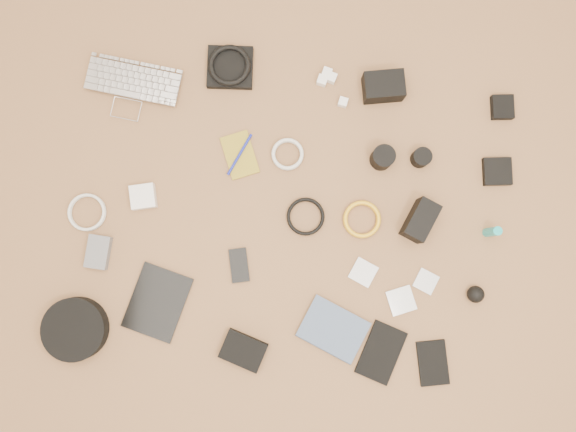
# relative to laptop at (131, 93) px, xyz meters

# --- Properties ---
(room_shell) EXTENTS (4.04, 4.04, 2.58)m
(room_shell) POSITION_rel_laptop_xyz_m (0.54, -0.39, 1.24)
(room_shell) COLOR olive
(room_shell) RESTS_ON ground
(laptop) EXTENTS (0.34, 0.26, 0.02)m
(laptop) POSITION_rel_laptop_xyz_m (0.00, 0.00, 0.00)
(laptop) COLOR #B6B6BB
(laptop) RESTS_ON ground
(headphone_pouch) EXTENTS (0.16, 0.15, 0.03)m
(headphone_pouch) POSITION_rel_laptop_xyz_m (0.32, 0.11, 0.00)
(headphone_pouch) COLOR black
(headphone_pouch) RESTS_ON ground
(headphones) EXTENTS (0.19, 0.19, 0.02)m
(headphones) POSITION_rel_laptop_xyz_m (0.32, 0.11, 0.02)
(headphones) COLOR black
(headphones) RESTS_ON headphone_pouch
(charger_a) EXTENTS (0.04, 0.04, 0.03)m
(charger_a) POSITION_rel_laptop_xyz_m (0.65, 0.12, 0.00)
(charger_a) COLOR white
(charger_a) RESTS_ON ground
(charger_b) EXTENTS (0.04, 0.04, 0.03)m
(charger_b) POSITION_rel_laptop_xyz_m (0.64, 0.09, 0.00)
(charger_b) COLOR white
(charger_b) RESTS_ON ground
(charger_c) EXTENTS (0.04, 0.04, 0.03)m
(charger_c) POSITION_rel_laptop_xyz_m (0.67, 0.11, 0.00)
(charger_c) COLOR white
(charger_c) RESTS_ON ground
(charger_d) EXTENTS (0.03, 0.03, 0.03)m
(charger_d) POSITION_rel_laptop_xyz_m (0.71, 0.03, 0.00)
(charger_d) COLOR white
(charger_d) RESTS_ON ground
(dslr_camera) EXTENTS (0.14, 0.11, 0.08)m
(dslr_camera) POSITION_rel_laptop_xyz_m (0.84, 0.08, 0.03)
(dslr_camera) COLOR black
(dslr_camera) RESTS_ON ground
(lens_pouch) EXTENTS (0.08, 0.09, 0.03)m
(lens_pouch) POSITION_rel_laptop_xyz_m (1.24, 0.05, 0.00)
(lens_pouch) COLOR black
(lens_pouch) RESTS_ON ground
(notebook_olive) EXTENTS (0.14, 0.17, 0.01)m
(notebook_olive) POSITION_rel_laptop_xyz_m (0.38, -0.18, -0.01)
(notebook_olive) COLOR olive
(notebook_olive) RESTS_ON ground
(pen_blue) EXTENTS (0.07, 0.14, 0.01)m
(pen_blue) POSITION_rel_laptop_xyz_m (0.38, -0.18, 0.00)
(pen_blue) COLOR #121A95
(pen_blue) RESTS_ON notebook_olive
(cable_white_a) EXTENTS (0.13, 0.13, 0.01)m
(cable_white_a) POSITION_rel_laptop_xyz_m (0.54, -0.16, -0.01)
(cable_white_a) COLOR silver
(cable_white_a) RESTS_ON ground
(lens_a) EXTENTS (0.09, 0.09, 0.08)m
(lens_a) POSITION_rel_laptop_xyz_m (0.85, -0.16, 0.03)
(lens_a) COLOR black
(lens_a) RESTS_ON ground
(lens_b) EXTENTS (0.06, 0.06, 0.06)m
(lens_b) POSITION_rel_laptop_xyz_m (0.98, -0.14, 0.02)
(lens_b) COLOR black
(lens_b) RESTS_ON ground
(card_reader) EXTENTS (0.10, 0.10, 0.02)m
(card_reader) POSITION_rel_laptop_xyz_m (1.24, -0.17, -0.00)
(card_reader) COLOR black
(card_reader) RESTS_ON ground
(power_brick) EXTENTS (0.10, 0.10, 0.03)m
(power_brick) POSITION_rel_laptop_xyz_m (0.08, -0.34, 0.00)
(power_brick) COLOR white
(power_brick) RESTS_ON ground
(cable_white_b) EXTENTS (0.14, 0.14, 0.01)m
(cable_white_b) POSITION_rel_laptop_xyz_m (-0.10, -0.41, -0.01)
(cable_white_b) COLOR silver
(cable_white_b) RESTS_ON ground
(cable_black) EXTENTS (0.14, 0.14, 0.01)m
(cable_black) POSITION_rel_laptop_xyz_m (0.62, -0.37, -0.01)
(cable_black) COLOR black
(cable_black) RESTS_ON ground
(cable_yellow) EXTENTS (0.16, 0.16, 0.01)m
(cable_yellow) POSITION_rel_laptop_xyz_m (0.80, -0.36, -0.01)
(cable_yellow) COLOR gold
(cable_yellow) RESTS_ON ground
(flash) EXTENTS (0.12, 0.15, 0.10)m
(flash) POSITION_rel_laptop_xyz_m (0.98, -0.35, 0.04)
(flash) COLOR black
(flash) RESTS_ON ground
(lens_cleaner) EXTENTS (0.04, 0.04, 0.10)m
(lens_cleaner) POSITION_rel_laptop_xyz_m (1.22, -0.37, 0.04)
(lens_cleaner) COLOR teal
(lens_cleaner) RESTS_ON ground
(battery_charger) EXTENTS (0.08, 0.11, 0.03)m
(battery_charger) POSITION_rel_laptop_xyz_m (-0.05, -0.54, 0.00)
(battery_charger) COLOR slate
(battery_charger) RESTS_ON ground
(tablet) EXTENTS (0.22, 0.26, 0.01)m
(tablet) POSITION_rel_laptop_xyz_m (0.16, -0.68, -0.01)
(tablet) COLOR black
(tablet) RESTS_ON ground
(phone) EXTENTS (0.08, 0.12, 0.01)m
(phone) POSITION_rel_laptop_xyz_m (0.41, -0.54, -0.01)
(phone) COLOR black
(phone) RESTS_ON ground
(filter_case_left) EXTENTS (0.10, 0.10, 0.01)m
(filter_case_left) POSITION_rel_laptop_xyz_m (0.82, -0.53, -0.01)
(filter_case_left) COLOR silver
(filter_case_left) RESTS_ON ground
(filter_case_mid) EXTENTS (0.11, 0.11, 0.01)m
(filter_case_mid) POSITION_rel_laptop_xyz_m (0.95, -0.61, -0.01)
(filter_case_mid) COLOR silver
(filter_case_mid) RESTS_ON ground
(filter_case_right) EXTENTS (0.09, 0.09, 0.01)m
(filter_case_right) POSITION_rel_laptop_xyz_m (1.02, -0.55, -0.01)
(filter_case_right) COLOR silver
(filter_case_right) RESTS_ON ground
(air_blower) EXTENTS (0.07, 0.07, 0.06)m
(air_blower) POSITION_rel_laptop_xyz_m (1.18, -0.57, 0.02)
(air_blower) COLOR black
(air_blower) RESTS_ON ground
(headphone_case) EXTENTS (0.27, 0.27, 0.06)m
(headphone_case) POSITION_rel_laptop_xyz_m (-0.09, -0.79, 0.02)
(headphone_case) COLOR black
(headphone_case) RESTS_ON ground
(drive_case) EXTENTS (0.16, 0.13, 0.03)m
(drive_case) POSITION_rel_laptop_xyz_m (0.45, -0.81, 0.00)
(drive_case) COLOR black
(drive_case) RESTS_ON ground
(paperback) EXTENTS (0.24, 0.22, 0.02)m
(paperback) POSITION_rel_laptop_xyz_m (0.70, -0.79, -0.00)
(paperback) COLOR #455674
(paperback) RESTS_ON ground
(notebook_black_a) EXTENTS (0.16, 0.21, 0.01)m
(notebook_black_a) POSITION_rel_laptop_xyz_m (0.89, -0.79, -0.01)
(notebook_black_a) COLOR black
(notebook_black_a) RESTS_ON ground
(notebook_black_b) EXTENTS (0.12, 0.16, 0.01)m
(notebook_black_b) POSITION_rel_laptop_xyz_m (1.06, -0.80, -0.01)
(notebook_black_b) COLOR black
(notebook_black_b) RESTS_ON ground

